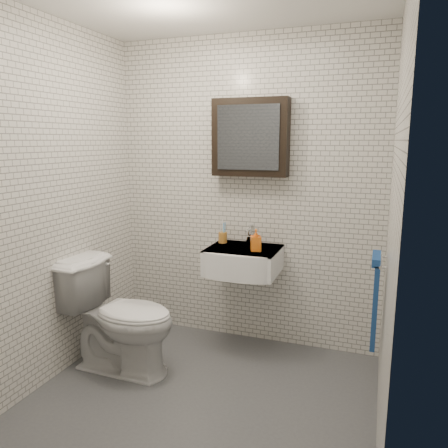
{
  "coord_description": "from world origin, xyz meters",
  "views": [
    {
      "loc": [
        1.03,
        -2.4,
        1.68
      ],
      "look_at": [
        0.0,
        0.45,
        1.1
      ],
      "focal_mm": 35.0,
      "sensor_mm": 36.0,
      "label": 1
    }
  ],
  "objects": [
    {
      "name": "soap_bottle",
      "position": [
        0.16,
        0.72,
        0.93
      ],
      "size": [
        0.1,
        0.1,
        0.17
      ],
      "primitive_type": "imported",
      "rotation": [
        0.0,
        0.0,
        0.39
      ],
      "color": "orange",
      "rests_on": "washbasin"
    },
    {
      "name": "towel_rail",
      "position": [
        1.04,
        0.35,
        0.72
      ],
      "size": [
        0.09,
        0.3,
        0.58
      ],
      "color": "silver",
      "rests_on": "room_shell"
    },
    {
      "name": "faucet",
      "position": [
        0.05,
        0.93,
        0.92
      ],
      "size": [
        0.06,
        0.2,
        0.15
      ],
      "color": "silver",
      "rests_on": "washbasin"
    },
    {
      "name": "washbasin",
      "position": [
        0.05,
        0.73,
        0.76
      ],
      "size": [
        0.55,
        0.5,
        0.2
      ],
      "color": "white",
      "rests_on": "room_shell"
    },
    {
      "name": "ground",
      "position": [
        0.0,
        0.0,
        0.01
      ],
      "size": [
        2.2,
        2.0,
        0.01
      ],
      "primitive_type": "cube",
      "color": "#494C51",
      "rests_on": "ground"
    },
    {
      "name": "room_shell",
      "position": [
        0.0,
        0.0,
        1.47
      ],
      "size": [
        2.22,
        2.02,
        2.51
      ],
      "color": "silver",
      "rests_on": "ground"
    },
    {
      "name": "toilet",
      "position": [
        -0.69,
        0.16,
        0.42
      ],
      "size": [
        0.83,
        0.49,
        0.83
      ],
      "primitive_type": "imported",
      "rotation": [
        0.0,
        0.0,
        1.54
      ],
      "color": "white",
      "rests_on": "ground"
    },
    {
      "name": "toothbrush_cup",
      "position": [
        -0.16,
        0.88,
        0.9
      ],
      "size": [
        0.08,
        0.08,
        0.19
      ],
      "rotation": [
        0.0,
        0.0,
        -0.21
      ],
      "color": "#AE722B",
      "rests_on": "washbasin"
    },
    {
      "name": "mirror_cabinet",
      "position": [
        0.05,
        0.93,
        1.7
      ],
      "size": [
        0.6,
        0.15,
        0.6
      ],
      "color": "black",
      "rests_on": "room_shell"
    }
  ]
}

